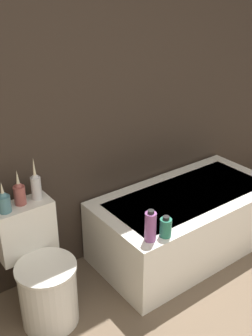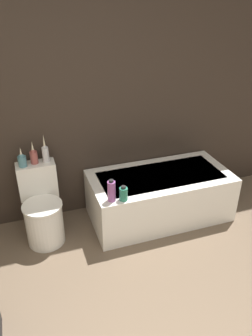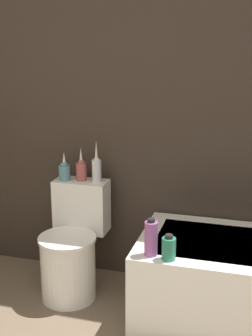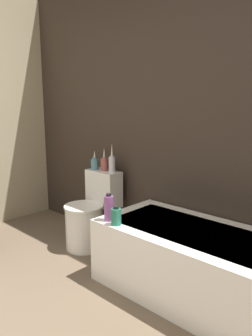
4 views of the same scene
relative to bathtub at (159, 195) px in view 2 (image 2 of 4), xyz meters
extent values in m
cube|color=#332821|center=(-0.85, 0.42, 1.05)|extent=(6.40, 0.06, 2.60)
cube|color=white|center=(0.00, 0.00, 0.00)|extent=(1.46, 0.73, 0.50)
cube|color=#B7BCC6|center=(0.00, 0.00, 0.24)|extent=(1.26, 0.53, 0.01)
cylinder|color=white|center=(-1.21, -0.03, -0.05)|extent=(0.36, 0.36, 0.41)
cylinder|color=white|center=(-1.21, -0.03, 0.16)|extent=(0.37, 0.37, 0.02)
cube|color=white|center=(-1.21, 0.23, 0.29)|extent=(0.36, 0.18, 0.36)
cylinder|color=teal|center=(-1.32, 0.21, 0.52)|extent=(0.08, 0.08, 0.10)
sphere|color=teal|center=(-1.32, 0.21, 0.57)|extent=(0.05, 0.05, 0.05)
cone|color=beige|center=(-1.32, 0.21, 0.62)|extent=(0.03, 0.03, 0.09)
cylinder|color=#994C47|center=(-1.21, 0.24, 0.53)|extent=(0.07, 0.07, 0.12)
sphere|color=#994C47|center=(-1.21, 0.24, 0.59)|extent=(0.05, 0.05, 0.05)
cone|color=beige|center=(-1.21, 0.24, 0.65)|extent=(0.03, 0.03, 0.11)
cylinder|color=silver|center=(-1.10, 0.24, 0.55)|extent=(0.06, 0.06, 0.15)
sphere|color=silver|center=(-1.10, 0.24, 0.62)|extent=(0.04, 0.04, 0.04)
cone|color=beige|center=(-1.10, 0.24, 0.69)|extent=(0.02, 0.02, 0.13)
cylinder|color=#8C4C8C|center=(-0.61, -0.28, 0.34)|extent=(0.07, 0.07, 0.19)
cylinder|color=black|center=(-0.61, -0.28, 0.45)|extent=(0.04, 0.04, 0.02)
cylinder|color=#267259|center=(-0.50, -0.30, 0.31)|extent=(0.08, 0.08, 0.12)
cylinder|color=black|center=(-0.50, -0.30, 0.38)|extent=(0.04, 0.04, 0.02)
camera|label=1|loc=(-1.93, -1.80, 1.71)|focal=42.00mm
camera|label=2|loc=(-1.28, -2.64, 1.92)|focal=35.00mm
camera|label=3|loc=(-0.10, -2.57, 1.41)|focal=50.00mm
camera|label=4|loc=(1.12, -1.93, 1.15)|focal=35.00mm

